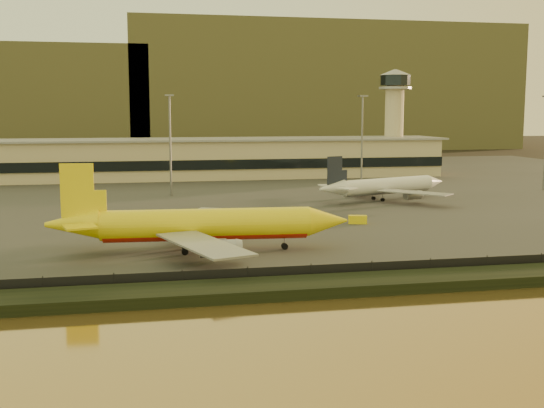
{
  "coord_description": "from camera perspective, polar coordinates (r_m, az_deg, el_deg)",
  "views": [
    {
      "loc": [
        -19.55,
        -93.43,
        21.45
      ],
      "look_at": [
        2.17,
        12.0,
        6.76
      ],
      "focal_mm": 45.0,
      "sensor_mm": 36.0,
      "label": 1
    }
  ],
  "objects": [
    {
      "name": "white_narrowbody_jet",
      "position": [
        166.16,
        9.42,
        1.47
      ],
      "size": [
        37.29,
        35.3,
        11.08
      ],
      "rotation": [
        0.0,
        0.0,
        0.36
      ],
      "color": "silver",
      "rests_on": "tarmac"
    },
    {
      "name": "embankment",
      "position": [
        81.57,
        2.63,
        -6.98
      ],
      "size": [
        320.0,
        7.0,
        1.4
      ],
      "primitive_type": "cube",
      "color": "black",
      "rests_on": "ground"
    },
    {
      "name": "perimeter_fence",
      "position": [
        85.19,
        1.97,
        -5.92
      ],
      "size": [
        300.0,
        0.05,
        2.2
      ],
      "primitive_type": "cube",
      "color": "black",
      "rests_on": "tarmac"
    },
    {
      "name": "tarmac",
      "position": [
        190.64,
        -5.68,
        1.3
      ],
      "size": [
        320.0,
        220.0,
        0.2
      ],
      "primitive_type": "cube",
      "color": "#2D2D2D",
      "rests_on": "ground"
    },
    {
      "name": "ground",
      "position": [
        97.83,
        0.17,
        -4.9
      ],
      "size": [
        900.0,
        900.0,
        0.0
      ],
      "primitive_type": "plane",
      "color": "black",
      "rests_on": "ground"
    },
    {
      "name": "gse_vehicle_white",
      "position": [
        131.1,
        -6.0,
        -1.22
      ],
      "size": [
        4.15,
        3.11,
        1.7
      ],
      "primitive_type": "cube",
      "rotation": [
        0.0,
        0.0,
        0.42
      ],
      "color": "silver",
      "rests_on": "tarmac"
    },
    {
      "name": "gse_vehicle_yellow",
      "position": [
        130.8,
        7.17,
        -1.29
      ],
      "size": [
        3.78,
        2.46,
        1.57
      ],
      "primitive_type": "cube",
      "rotation": [
        0.0,
        0.0,
        -0.28
      ],
      "color": "yellow",
      "rests_on": "tarmac"
    },
    {
      "name": "terminal_building",
      "position": [
        219.56,
        -10.32,
        3.67
      ],
      "size": [
        202.0,
        25.0,
        12.6
      ],
      "color": "#C5AE89",
      "rests_on": "tarmac"
    },
    {
      "name": "apron_light_masts",
      "position": [
        172.03,
        -0.05,
        5.85
      ],
      "size": [
        152.2,
        12.2,
        25.4
      ],
      "color": "slate",
      "rests_on": "tarmac"
    },
    {
      "name": "control_tower",
      "position": [
        241.63,
        10.2,
        7.7
      ],
      "size": [
        11.2,
        11.2,
        35.5
      ],
      "color": "#C5AE89",
      "rests_on": "tarmac"
    },
    {
      "name": "distant_hills",
      "position": [
        433.55,
        -11.94,
        8.92
      ],
      "size": [
        470.0,
        160.0,
        70.0
      ],
      "color": "brown",
      "rests_on": "ground"
    },
    {
      "name": "dhl_cargo_jet",
      "position": [
        103.92,
        -5.98,
        -1.78
      ],
      "size": [
        45.81,
        44.79,
        13.68
      ],
      "rotation": [
        0.0,
        0.0,
        -0.07
      ],
      "color": "yellow",
      "rests_on": "tarmac"
    }
  ]
}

